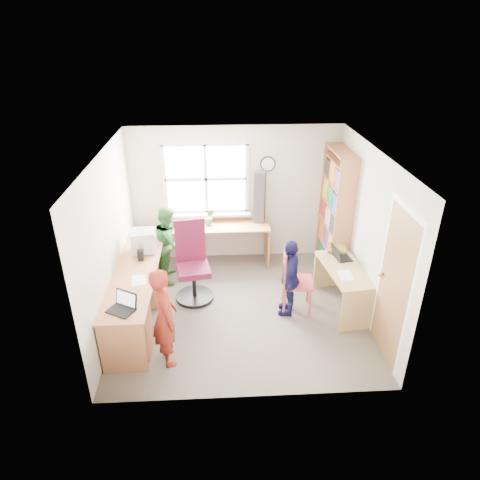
{
  "coord_description": "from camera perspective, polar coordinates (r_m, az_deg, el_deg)",
  "views": [
    {
      "loc": [
        -0.32,
        -5.28,
        3.88
      ],
      "look_at": [
        0.0,
        0.25,
        1.05
      ],
      "focal_mm": 32.0,
      "sensor_mm": 36.0,
      "label": 1
    }
  ],
  "objects": [
    {
      "name": "paper_b",
      "position": [
        6.27,
        13.88,
        -4.57
      ],
      "size": [
        0.2,
        0.28,
        0.0
      ],
      "rotation": [
        0.0,
        0.0,
        -0.02
      ],
      "color": "white",
      "rests_on": "right_desk"
    },
    {
      "name": "person_navy",
      "position": [
        6.22,
        6.63,
        -4.99
      ],
      "size": [
        0.42,
        0.74,
        1.2
      ],
      "primitive_type": "imported",
      "rotation": [
        0.0,
        0.0,
        -1.77
      ],
      "color": "#161646",
      "rests_on": "ground"
    },
    {
      "name": "laptop_right",
      "position": [
        6.66,
        13.16,
        -1.99
      ],
      "size": [
        0.3,
        0.34,
        0.21
      ],
      "rotation": [
        0.0,
        0.0,
        1.75
      ],
      "color": "black",
      "rests_on": "right_desk"
    },
    {
      "name": "speaker_b",
      "position": [
        6.86,
        -12.76,
        -0.01
      ],
      "size": [
        0.09,
        0.09,
        0.17
      ],
      "rotation": [
        0.0,
        0.0,
        -0.12
      ],
      "color": "black",
      "rests_on": "l_desk"
    },
    {
      "name": "right_desk",
      "position": [
        6.53,
        13.65,
        -5.09
      ],
      "size": [
        0.67,
        1.22,
        0.67
      ],
      "rotation": [
        0.0,
        0.0,
        0.12
      ],
      "color": "tan",
      "rests_on": "ground"
    },
    {
      "name": "game_box",
      "position": [
        6.89,
        12.75,
        -1.11
      ],
      "size": [
        0.34,
        0.34,
        0.06
      ],
      "rotation": [
        0.0,
        0.0,
        -0.23
      ],
      "color": "red",
      "rests_on": "right_desk"
    },
    {
      "name": "wooden_chair",
      "position": [
        6.32,
        7.0,
        -5.06
      ],
      "size": [
        0.48,
        0.48,
        1.0
      ],
      "rotation": [
        0.0,
        0.0,
        -0.12
      ],
      "color": "#C94344",
      "rests_on": "ground"
    },
    {
      "name": "speaker_a",
      "position": [
        6.44,
        -13.11,
        -1.98
      ],
      "size": [
        0.08,
        0.08,
        0.16
      ],
      "rotation": [
        0.0,
        0.0,
        -0.03
      ],
      "color": "black",
      "rests_on": "l_desk"
    },
    {
      "name": "room",
      "position": [
        6.01,
        0.19,
        0.76
      ],
      "size": [
        3.64,
        3.44,
        2.44
      ],
      "color": "#4E463D",
      "rests_on": "ground"
    },
    {
      "name": "laptop_left",
      "position": [
        5.45,
        -15.32,
        -8.44
      ],
      "size": [
        0.4,
        0.38,
        0.22
      ],
      "rotation": [
        0.0,
        0.0,
        -0.52
      ],
      "color": "black",
      "rests_on": "l_desk"
    },
    {
      "name": "bookshelf",
      "position": [
        7.35,
        12.55,
        3.31
      ],
      "size": [
        0.3,
        1.02,
        2.1
      ],
      "color": "#BF774C",
      "rests_on": "ground"
    },
    {
      "name": "person_green",
      "position": [
        7.11,
        -9.35,
        -0.45
      ],
      "size": [
        0.49,
        0.62,
        1.28
      ],
      "primitive_type": "imported",
      "rotation": [
        0.0,
        0.0,
        1.57
      ],
      "color": "#2E712D",
      "rests_on": "ground"
    },
    {
      "name": "swivel_chair",
      "position": [
        6.61,
        -6.35,
        -3.43
      ],
      "size": [
        0.68,
        0.68,
        1.26
      ],
      "rotation": [
        0.0,
        0.0,
        0.17
      ],
      "color": "black",
      "rests_on": "ground"
    },
    {
      "name": "cd_tower",
      "position": [
        7.35,
        2.64,
        5.7
      ],
      "size": [
        0.22,
        0.2,
        0.92
      ],
      "rotation": [
        0.0,
        0.0,
        -0.26
      ],
      "color": "black",
      "rests_on": "l_desk"
    },
    {
      "name": "crt_monitor",
      "position": [
        6.62,
        -12.77,
        -0.16
      ],
      "size": [
        0.39,
        0.36,
        0.35
      ],
      "rotation": [
        0.0,
        0.0,
        0.14
      ],
      "color": "silver",
      "rests_on": "l_desk"
    },
    {
      "name": "potted_plant",
      "position": [
        7.34,
        -4.11,
        3.06
      ],
      "size": [
        0.19,
        0.16,
        0.31
      ],
      "primitive_type": "imported",
      "rotation": [
        0.0,
        0.0,
        -0.14
      ],
      "color": "#2D7239",
      "rests_on": "l_desk"
    },
    {
      "name": "l_desk",
      "position": [
        6.14,
        -12.09,
        -7.54
      ],
      "size": [
        2.38,
        2.95,
        0.75
      ],
      "color": "#BF774C",
      "rests_on": "ground"
    },
    {
      "name": "paper_a",
      "position": [
        5.99,
        -13.3,
        -5.22
      ],
      "size": [
        0.23,
        0.3,
        0.0
      ],
      "rotation": [
        0.0,
        0.0,
        0.15
      ],
      "color": "white",
      "rests_on": "l_desk"
    },
    {
      "name": "person_red",
      "position": [
        5.38,
        -10.01,
        -10.06
      ],
      "size": [
        0.46,
        0.57,
        1.34
      ],
      "primitive_type": "imported",
      "rotation": [
        0.0,
        0.0,
        1.91
      ],
      "color": "maroon",
      "rests_on": "ground"
    }
  ]
}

